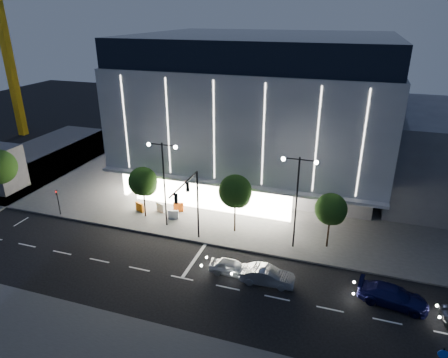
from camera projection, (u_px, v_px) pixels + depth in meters
ground at (168, 264)px, 35.04m from camera, size 160.00×160.00×0.00m
sidewalk_museum at (278, 173)px, 54.55m from camera, size 70.00×40.00×0.15m
museum at (263, 108)px, 50.08m from camera, size 30.00×25.80×18.00m
traffic_mast at (191, 198)px, 35.71m from camera, size 0.33×5.89×7.07m
street_lamp_west at (164, 173)px, 38.84m from camera, size 3.16×0.36×9.00m
street_lamp_east at (297, 190)px, 35.08m from camera, size 3.16×0.36×9.00m
ped_signal_far at (58, 200)px, 42.57m from camera, size 0.22×0.24×3.00m
tower_crane at (4, 11)px, 63.39m from camera, size 32.00×2.00×28.50m
tree_left at (143, 183)px, 41.34m from camera, size 3.02×3.02×5.72m
tree_mid at (235, 193)px, 38.33m from camera, size 3.25×3.25×6.15m
tree_right at (331, 211)px, 35.90m from camera, size 2.91×2.91×5.51m
car_lead at (231, 267)px, 33.45m from camera, size 3.78×1.55×1.28m
car_second at (267, 276)px, 32.24m from camera, size 4.48×1.77×1.45m
car_third at (393, 296)px, 29.94m from camera, size 5.30×2.73×1.47m
barrier_a at (140, 207)px, 43.68m from camera, size 1.11×0.64×1.00m
barrier_b at (161, 207)px, 43.61m from camera, size 1.11×0.65×1.00m
barrier_c at (178, 207)px, 43.74m from camera, size 1.13×0.44×1.00m
barrier_d at (173, 215)px, 42.05m from camera, size 1.12×0.56×1.00m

